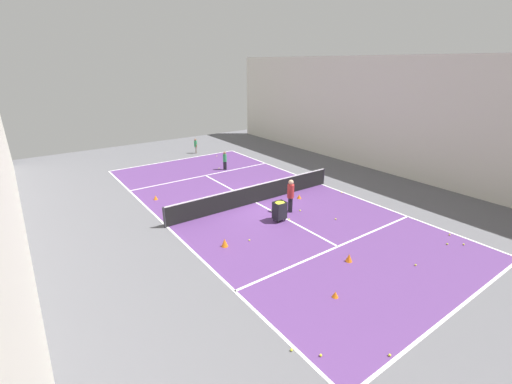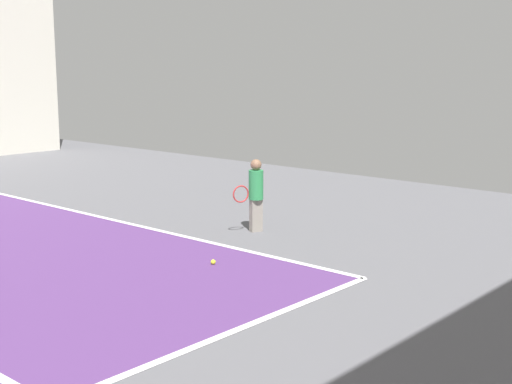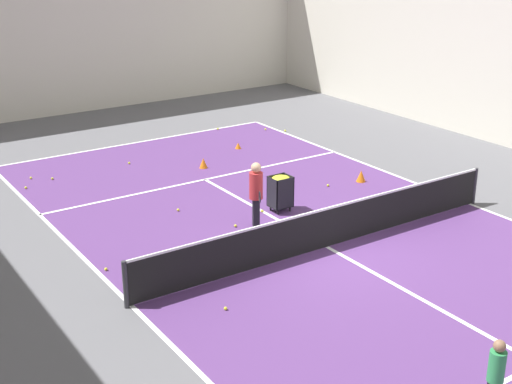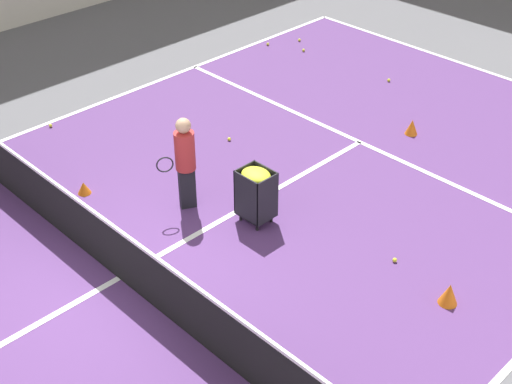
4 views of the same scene
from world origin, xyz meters
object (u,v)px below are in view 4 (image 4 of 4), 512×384
object	(u,v)px
coach_at_net	(185,158)
training_cone_0	(449,294)
training_cone_1	(84,188)
ball_cart	(256,187)
tennis_net	(115,251)

from	to	relation	value
coach_at_net	training_cone_0	world-z (taller)	coach_at_net
coach_at_net	training_cone_0	size ratio (longest dim) A/B	4.91
coach_at_net	training_cone_1	distance (m)	2.03
coach_at_net	training_cone_1	xyz separation A→B (m)	(-1.54, -1.02, -0.84)
training_cone_0	training_cone_1	world-z (taller)	training_cone_0
training_cone_0	coach_at_net	bearing A→B (deg)	-166.24
ball_cart	training_cone_0	world-z (taller)	ball_cart
coach_at_net	tennis_net	bearing A→B (deg)	47.27
tennis_net	ball_cart	bearing A→B (deg)	80.54
tennis_net	coach_at_net	size ratio (longest dim) A/B	6.08
coach_at_net	training_cone_0	xyz separation A→B (m)	(4.36, 1.07, -0.78)
training_cone_1	ball_cart	bearing A→B (deg)	30.25
tennis_net	training_cone_1	distance (m)	2.44
training_cone_0	tennis_net	bearing A→B (deg)	-141.00
tennis_net	ball_cart	distance (m)	2.46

